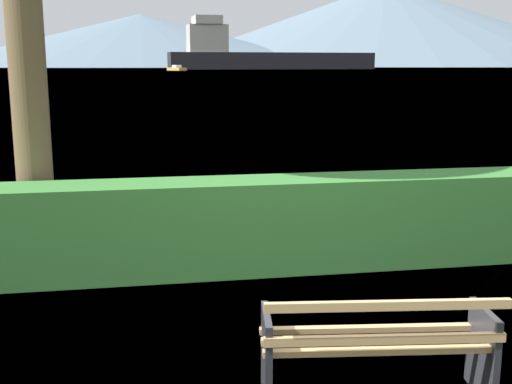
{
  "coord_description": "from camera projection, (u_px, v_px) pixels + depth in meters",
  "views": [
    {
      "loc": [
        -1.63,
        -4.16,
        2.43
      ],
      "look_at": [
        0.0,
        4.99,
        0.56
      ],
      "focal_mm": 44.99,
      "sensor_mm": 36.0,
      "label": 1
    }
  ],
  "objects": [
    {
      "name": "fishing_boat_near",
      "position": [
        177.0,
        69.0,
        218.74
      ],
      "size": [
        6.48,
        8.57,
        1.91
      ],
      "color": "gold",
      "rests_on": "water_surface"
    },
    {
      "name": "water_surface",
      "position": [
        143.0,
        69.0,
        300.55
      ],
      "size": [
        620.0,
        620.0,
        0.0
      ],
      "primitive_type": "plane",
      "color": "#7A99A8",
      "rests_on": "ground_plane"
    },
    {
      "name": "park_bench",
      "position": [
        377.0,
        346.0,
        4.63
      ],
      "size": [
        1.74,
        0.77,
        0.87
      ],
      "color": "tan",
      "rests_on": "ground_plane"
    },
    {
      "name": "cargo_ship_large",
      "position": [
        257.0,
        55.0,
        268.05
      ],
      "size": [
        88.31,
        18.34,
        21.37
      ],
      "color": "#232328",
      "rests_on": "water_surface"
    },
    {
      "name": "hedge_row",
      "position": [
        283.0,
        224.0,
        7.68
      ],
      "size": [
        12.65,
        0.73,
        1.1
      ],
      "primitive_type": "cube",
      "color": "#387A33",
      "rests_on": "ground_plane"
    },
    {
      "name": "distant_hills",
      "position": [
        246.0,
        29.0,
        564.0
      ],
      "size": [
        817.92,
        425.0,
        74.45
      ],
      "color": "gray",
      "rests_on": "ground_plane"
    }
  ]
}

